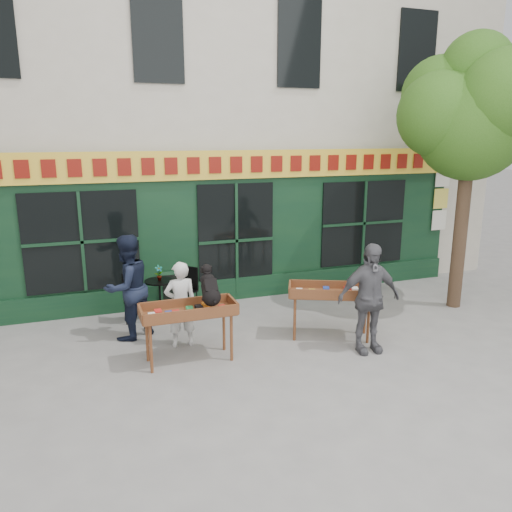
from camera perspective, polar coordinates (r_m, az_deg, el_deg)
The scene contains 14 objects.
ground at distance 9.29m, azimuth 2.12°, elevation -9.22°, with size 80.00×80.00×0.00m, color slate.
building at distance 14.34m, azimuth -7.04°, elevation 19.06°, with size 14.00×7.26×10.00m.
street_tree at distance 11.21m, azimuth 23.46°, elevation 15.13°, with size 3.05×2.90×5.60m.
book_cart_center at distance 8.14m, azimuth -7.73°, elevation -6.53°, with size 1.50×0.63×0.99m.
dog at distance 8.02m, azimuth -5.31°, elevation -3.25°, with size 0.34×0.60×0.60m, color black, non-canonical shape.
woman at distance 8.76m, azimuth -8.61°, elevation -5.48°, with size 0.56×0.37×1.53m, color silver.
book_cart_right at distance 9.11m, azimuth 8.61°, elevation -4.32°, with size 1.62×1.19×0.99m.
man_right at distance 8.61m, azimuth 12.76°, elevation -4.74°, with size 1.11×0.46×1.89m, color #525156.
bistro_table at distance 10.29m, azimuth -10.93°, elevation -3.93°, with size 0.60×0.60×0.76m.
bistro_chair_left at distance 10.13m, azimuth -14.43°, elevation -4.32°, with size 0.38×0.37×0.95m.
bistro_chair_right at distance 10.49m, azimuth -7.71°, elevation -3.37°, with size 0.51×0.51×0.95m.
potted_plant at distance 10.19m, azimuth -11.03°, elevation -1.90°, with size 0.17×0.11×0.32m, color gray.
man_left at distance 9.24m, azimuth -14.47°, elevation -3.48°, with size 0.93×0.72×1.91m, color black.
chalkboard at distance 10.77m, azimuth -9.35°, elevation -3.86°, with size 0.56×0.20×0.79m.
Camera 1 is at (-3.18, -7.94, 3.63)m, focal length 35.00 mm.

